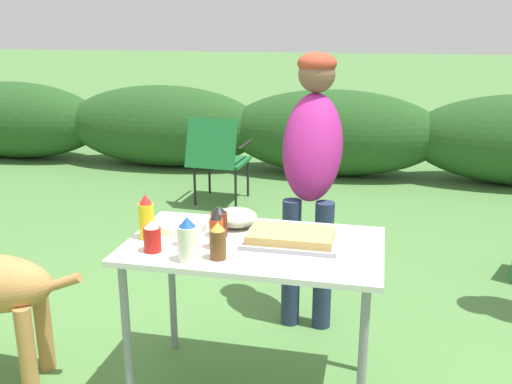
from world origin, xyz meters
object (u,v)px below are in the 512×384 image
object	(u,v)px
food_tray	(291,238)
ketchup_bottle	(152,237)
plate_stack	(183,226)
mayo_bottle	(188,240)
mixing_bowl	(236,217)
beer_bottle	(218,241)
camp_chair_green_behind_table	(218,156)
folding_table	(254,260)
hot_sauce_bottle	(216,231)
bbq_sauce_bottle	(219,222)
standing_person_in_gray_fleece	(312,158)
paper_cup_stack	(188,233)
mustard_bottle	(146,218)

from	to	relation	value
food_tray	ketchup_bottle	size ratio (longest dim) A/B	3.06
plate_stack	mayo_bottle	size ratio (longest dim) A/B	1.20
mixing_bowl	mayo_bottle	distance (m)	0.44
beer_bottle	camp_chair_green_behind_table	world-z (taller)	beer_bottle
folding_table	mayo_bottle	world-z (taller)	mayo_bottle
folding_table	mayo_bottle	distance (m)	0.36
hot_sauce_bottle	mayo_bottle	bearing A→B (deg)	-115.63
food_tray	camp_chair_green_behind_table	size ratio (longest dim) A/B	0.49
bbq_sauce_bottle	standing_person_in_gray_fleece	xyz separation A→B (m)	(0.32, 0.72, 0.14)
paper_cup_stack	mayo_bottle	xyz separation A→B (m)	(0.06, -0.16, 0.03)
plate_stack	camp_chair_green_behind_table	size ratio (longest dim) A/B	0.27
mayo_bottle	standing_person_in_gray_fleece	size ratio (longest dim) A/B	0.12
camp_chair_green_behind_table	standing_person_in_gray_fleece	bearing A→B (deg)	-57.34
plate_stack	ketchup_bottle	xyz separation A→B (m)	(-0.04, -0.27, 0.05)
paper_cup_stack	mixing_bowl	bearing A→B (deg)	62.53
mustard_bottle	ketchup_bottle	world-z (taller)	mustard_bottle
food_tray	mixing_bowl	xyz separation A→B (m)	(-0.28, 0.16, 0.02)
paper_cup_stack	camp_chair_green_behind_table	size ratio (longest dim) A/B	0.13
paper_cup_stack	bbq_sauce_bottle	size ratio (longest dim) A/B	0.77
mayo_bottle	mustard_bottle	world-z (taller)	mustard_bottle
food_tray	beer_bottle	distance (m)	0.35
plate_stack	mustard_bottle	xyz separation A→B (m)	(-0.12, -0.14, 0.08)
ketchup_bottle	camp_chair_green_behind_table	distance (m)	2.96
mustard_bottle	camp_chair_green_behind_table	size ratio (longest dim) A/B	0.24
camp_chair_green_behind_table	mayo_bottle	bearing A→B (deg)	-72.94
paper_cup_stack	camp_chair_green_behind_table	bearing A→B (deg)	103.69
plate_stack	folding_table	bearing A→B (deg)	-14.59
beer_bottle	ketchup_bottle	size ratio (longest dim) A/B	1.16
hot_sauce_bottle	camp_chair_green_behind_table	world-z (taller)	hot_sauce_bottle
mayo_bottle	camp_chair_green_behind_table	world-z (taller)	mayo_bottle
bbq_sauce_bottle	standing_person_in_gray_fleece	bearing A→B (deg)	65.90
folding_table	camp_chair_green_behind_table	distance (m)	2.87
hot_sauce_bottle	camp_chair_green_behind_table	xyz separation A→B (m)	(-0.81, 2.79, -0.35)
mixing_bowl	standing_person_in_gray_fleece	world-z (taller)	standing_person_in_gray_fleece
mayo_bottle	camp_chair_green_behind_table	xyz separation A→B (m)	(-0.74, 2.94, -0.36)
bbq_sauce_bottle	mustard_bottle	size ratio (longest dim) A/B	0.69
mayo_bottle	standing_person_in_gray_fleece	xyz separation A→B (m)	(0.37, 1.01, 0.12)
food_tray	ketchup_bottle	xyz separation A→B (m)	(-0.55, -0.21, 0.04)
beer_bottle	plate_stack	bearing A→B (deg)	131.25
beer_bottle	hot_sauce_bottle	distance (m)	0.11
folding_table	beer_bottle	bearing A→B (deg)	-118.09
bbq_sauce_bottle	ketchup_bottle	xyz separation A→B (m)	(-0.22, -0.23, -0.00)
mustard_bottle	hot_sauce_bottle	xyz separation A→B (m)	(0.33, -0.04, -0.02)
folding_table	paper_cup_stack	bearing A→B (deg)	-163.39
standing_person_in_gray_fleece	mayo_bottle	bearing A→B (deg)	-110.41
mayo_bottle	beer_bottle	xyz separation A→B (m)	(0.11, 0.04, -0.01)
bbq_sauce_bottle	ketchup_bottle	distance (m)	0.32
standing_person_in_gray_fleece	camp_chair_green_behind_table	bearing A→B (deg)	119.15
mustard_bottle	hot_sauce_bottle	size ratio (longest dim) A/B	1.23
camp_chair_green_behind_table	folding_table	bearing A→B (deg)	-67.62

